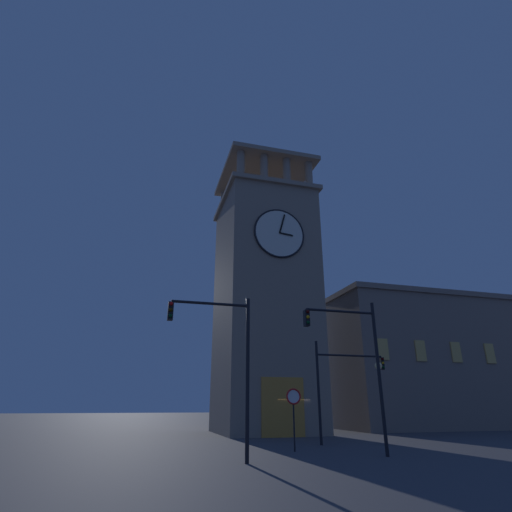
% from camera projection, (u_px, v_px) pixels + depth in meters
% --- Properties ---
extents(ground_plane, '(200.00, 200.00, 0.00)m').
position_uv_depth(ground_plane, '(289.00, 436.00, 28.85)').
color(ground_plane, '#424247').
extents(clocktower, '(8.20, 9.25, 26.62)m').
position_uv_depth(clocktower, '(264.00, 302.00, 35.22)').
color(clocktower, gray).
rests_on(clocktower, ground_plane).
extents(adjacent_wing_building, '(19.18, 7.56, 12.50)m').
position_uv_depth(adjacent_wing_building, '(430.00, 360.00, 39.38)').
color(adjacent_wing_building, gray).
rests_on(adjacent_wing_building, ground_plane).
extents(traffic_signal_near, '(4.56, 0.41, 5.75)m').
position_uv_depth(traffic_signal_near, '(341.00, 376.00, 24.00)').
color(traffic_signal_near, black).
rests_on(traffic_signal_near, ground_plane).
extents(traffic_signal_mid, '(3.47, 0.41, 6.45)m').
position_uv_depth(traffic_signal_mid, '(224.00, 348.00, 16.45)').
color(traffic_signal_mid, black).
rests_on(traffic_signal_mid, ground_plane).
extents(traffic_signal_far, '(3.69, 0.41, 6.82)m').
position_uv_depth(traffic_signal_far, '(357.00, 351.00, 18.60)').
color(traffic_signal_far, black).
rests_on(traffic_signal_far, ground_plane).
extents(street_lamp, '(0.44, 0.44, 4.54)m').
position_uv_depth(street_lamp, '(380.00, 385.00, 23.68)').
color(street_lamp, black).
rests_on(street_lamp, ground_plane).
extents(no_horn_sign, '(0.78, 0.14, 2.89)m').
position_uv_depth(no_horn_sign, '(294.00, 401.00, 19.94)').
color(no_horn_sign, black).
rests_on(no_horn_sign, ground_plane).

